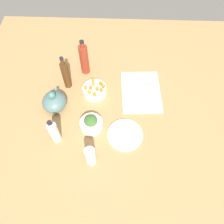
{
  "coord_description": "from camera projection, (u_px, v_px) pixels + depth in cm",
  "views": [
    {
      "loc": [
        -69.66,
        -2.62,
        123.19
      ],
      "look_at": [
        0.0,
        0.0,
        8.0
      ],
      "focal_mm": 35.85,
      "sensor_mm": 36.0,
      "label": 1
    }
  ],
  "objects": [
    {
      "name": "teapot",
      "position": [
        54.0,
        101.0,
        1.38
      ],
      "size": [
        17.37,
        14.94,
        14.56
      ],
      "color": "#4A6866",
      "rests_on": "tabletop"
    },
    {
      "name": "carrot_cube_6",
      "position": [
        103.0,
        86.0,
        1.43
      ],
      "size": [
        2.15,
        2.15,
        1.8
      ],
      "primitive_type": "cube",
      "rotation": [
        0.0,
        0.0,
        1.35
      ],
      "color": "orange",
      "rests_on": "bowl_carrots"
    },
    {
      "name": "tofu_cube_1",
      "position": [
        122.0,
        135.0,
        1.3
      ],
      "size": [
        2.98,
        2.98,
        2.2
      ],
      "primitive_type": "cube",
      "rotation": [
        0.0,
        0.0,
        0.5
      ],
      "color": "white",
      "rests_on": "plate_tofu"
    },
    {
      "name": "carrot_cube_7",
      "position": [
        101.0,
        90.0,
        1.42
      ],
      "size": [
        2.1,
        2.1,
        1.8
      ],
      "primitive_type": "cube",
      "rotation": [
        0.0,
        0.0,
        2.95
      ],
      "color": "orange",
      "rests_on": "bowl_carrots"
    },
    {
      "name": "carrot_cube_8",
      "position": [
        93.0,
        80.0,
        1.46
      ],
      "size": [
        2.16,
        2.16,
        1.8
      ],
      "primitive_type": "cube",
      "rotation": [
        0.0,
        0.0,
        0.23
      ],
      "color": "orange",
      "rests_on": "bowl_carrots"
    },
    {
      "name": "dumpling_1",
      "position": [
        134.0,
        81.0,
        1.5
      ],
      "size": [
        5.21,
        5.44,
        3.01
      ],
      "primitive_type": "pyramid",
      "rotation": [
        0.0,
        0.0,
        1.51
      ],
      "color": "beige",
      "rests_on": "cutting_board"
    },
    {
      "name": "dumpling_0",
      "position": [
        143.0,
        90.0,
        1.46
      ],
      "size": [
        6.03,
        6.08,
        2.8
      ],
      "primitive_type": "pyramid",
      "rotation": [
        0.0,
        0.0,
        3.97
      ],
      "color": "beige",
      "rests_on": "cutting_board"
    },
    {
      "name": "tofu_cube_0",
      "position": [
        132.0,
        132.0,
        1.31
      ],
      "size": [
        2.67,
        2.67,
        2.2
      ],
      "primitive_type": "cube",
      "rotation": [
        0.0,
        0.0,
        0.25
      ],
      "color": "white",
      "rests_on": "plate_tofu"
    },
    {
      "name": "plate_tofu",
      "position": [
        125.0,
        135.0,
        1.32
      ],
      "size": [
        20.82,
        20.82,
        1.2
      ],
      "primitive_type": "cylinder",
      "color": "white",
      "rests_on": "tabletop"
    },
    {
      "name": "carrot_cube_0",
      "position": [
        95.0,
        95.0,
        1.4
      ],
      "size": [
        2.47,
        2.47,
        1.8
      ],
      "primitive_type": "cube",
      "rotation": [
        0.0,
        0.0,
        2.11
      ],
      "color": "orange",
      "rests_on": "bowl_carrots"
    },
    {
      "name": "carrot_cube_9",
      "position": [
        85.0,
        88.0,
        1.43
      ],
      "size": [
        1.87,
        1.87,
        1.8
      ],
      "primitive_type": "cube",
      "rotation": [
        0.0,
        0.0,
        3.1
      ],
      "color": "orange",
      "rests_on": "bowl_carrots"
    },
    {
      "name": "tofu_cube_3",
      "position": [
        129.0,
        138.0,
        1.29
      ],
      "size": [
        3.1,
        3.1,
        2.2
      ],
      "primitive_type": "cube",
      "rotation": [
        0.0,
        0.0,
        0.85
      ],
      "color": "#F4E4CA",
      "rests_on": "plate_tofu"
    },
    {
      "name": "drinking_glass_0",
      "position": [
        91.0,
        156.0,
        1.18
      ],
      "size": [
        5.78,
        5.78,
        14.55
      ],
      "primitive_type": "cylinder",
      "color": "white",
      "rests_on": "tabletop"
    },
    {
      "name": "bottle_2",
      "position": [
        54.0,
        132.0,
        1.24
      ],
      "size": [
        5.37,
        5.37,
        20.18
      ],
      "color": "silver",
      "rests_on": "tabletop"
    },
    {
      "name": "carrot_cube_1",
      "position": [
        97.0,
        89.0,
        1.42
      ],
      "size": [
        2.49,
        2.49,
        1.8
      ],
      "primitive_type": "cube",
      "rotation": [
        0.0,
        0.0,
        0.57
      ],
      "color": "orange",
      "rests_on": "bowl_carrots"
    },
    {
      "name": "bowl_carrots",
      "position": [
        95.0,
        90.0,
        1.46
      ],
      "size": [
        15.42,
        15.42,
        5.15
      ],
      "primitive_type": "cylinder",
      "color": "white",
      "rests_on": "tabletop"
    },
    {
      "name": "dumpling_2",
      "position": [
        147.0,
        97.0,
        1.44
      ],
      "size": [
        5.27,
        5.54,
        2.09
      ],
      "primitive_type": "pyramid",
      "rotation": [
        0.0,
        0.0,
        1.24
      ],
      "color": "beige",
      "rests_on": "cutting_board"
    },
    {
      "name": "carrot_cube_5",
      "position": [
        101.0,
        83.0,
        1.45
      ],
      "size": [
        2.54,
        2.54,
        1.8
      ],
      "primitive_type": "cube",
      "rotation": [
        0.0,
        0.0,
        2.44
      ],
      "color": "orange",
      "rests_on": "bowl_carrots"
    },
    {
      "name": "carrot_cube_2",
      "position": [
        89.0,
        92.0,
        1.41
      ],
      "size": [
        2.43,
        2.43,
        1.8
      ],
      "primitive_type": "cube",
      "rotation": [
        0.0,
        0.0,
        0.48
      ],
      "color": "orange",
      "rests_on": "bowl_carrots"
    },
    {
      "name": "tofu_cube_4",
      "position": [
        119.0,
        130.0,
        1.31
      ],
      "size": [
        3.1,
        3.1,
        2.2
      ],
      "primitive_type": "cube",
      "rotation": [
        0.0,
        0.0,
        2.46
      ],
      "color": "white",
      "rests_on": "plate_tofu"
    },
    {
      "name": "chopped_greens_mound",
      "position": [
        91.0,
        121.0,
        1.28
      ],
      "size": [
        9.13,
        9.22,
        4.18
      ],
      "primitive_type": "ellipsoid",
      "rotation": [
        0.0,
        0.0,
        1.36
      ],
      "color": "#375F28",
      "rests_on": "bowl_greens"
    },
    {
      "name": "bottle_1",
      "position": [
        66.0,
        75.0,
        1.42
      ],
      "size": [
        4.71,
        4.71,
        25.86
      ],
      "color": "#4C2D14",
      "rests_on": "tabletop"
    },
    {
      "name": "dumpling_5",
      "position": [
        148.0,
        85.0,
        1.49
      ],
      "size": [
        5.91,
        5.48,
        2.49
      ],
      "primitive_type": "pyramid",
      "rotation": [
        0.0,
        0.0,
        6.27
      ],
      "color": "beige",
      "rests_on": "cutting_board"
    },
    {
      "name": "dumpling_3",
      "position": [
        149.0,
        78.0,
        1.52
      ],
      "size": [
        6.17,
        6.1,
        3.0
      ],
      "primitive_type": "pyramid",
      "rotation": [
        0.0,
        0.0,
        2.67
      ],
      "color": "beige",
      "rests_on": "cutting_board"
    },
    {
      "name": "bottle_0",
      "position": [
        84.0,
        59.0,
        1.48
      ],
      "size": [
        5.8,
        5.8,
        26.9
      ],
      "color": "maroon",
      "rests_on": "tabletop"
    },
    {
      "name": "dumpling_4",
      "position": [
        132.0,
        102.0,
        1.42
      ],
      "size": [
        5.88,
        5.96,
        2.99
      ],
      "primitive_type": "pyramid",
      "rotation": [
        0.0,
        0.0,
        2.01
      ],
      "color": "beige",
      "rests_on": "cutting_board"
    },
    {
      "name": "carrot_cube_3",
      "position": [
        93.0,
        84.0,
        1.44
      ],
      "size": [
        2.02,
        2.02,
        1.8
      ],
      "primitive_type": "cube",
      "rotation": [
        0.0,
        0.0,
        0.13
      ],
      "color": "orange",
      "rests_on": "bowl_carrots"
    },
    {
      "name": "cutting_board",
      "position": [
        141.0,
        92.0,
        1.48
      ],
      "size": [
        34.53,
        26.96,
        1.0
      ],
      "primitive_type": "cube",
      "rotation": [
        0.0,
        0.0,
        0.06
      ],
      "color": "white",
      "rests_on": "tabletop"
    },
    {
      "name": "bowl_greens",
      "position": [
        91.0,
        125.0,
        1.33
      ],
      "size": [
        13.33,
        13.33,
        5.77
      ],
      "primitive_type": "cylinder",
      "color": "white",
      "rests_on": "tabletop"
    },
    {
      "name": "tofu_cube_2",
      "position": [
        126.0,
        128.0,
        1.32
      ],
      "size": [
        2.65,
        2.65,
        2.2
      ],
      "primitive_type": "cube",
      "rotation": [
        0.0,
        0.0,
        2.91
      ],
      "color": "white",
      "rests_on": "plate_tofu"
    },
    {
      "name": "tabletop",
      "position": [
        112.0,
        117.0,
        1.4
      ],
      "size": [
        190.0,
        190.0,
        3.0
      ],
      "primitive_type": "cube",
      "color": "#A17A4B",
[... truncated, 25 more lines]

